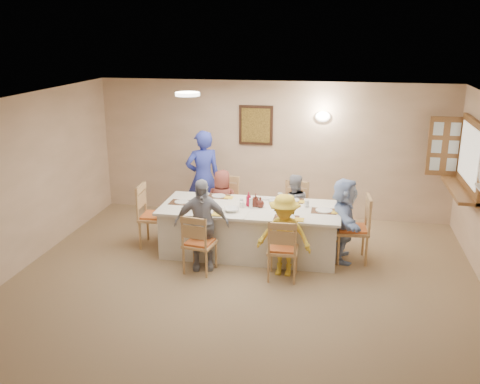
% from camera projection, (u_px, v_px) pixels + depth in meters
% --- Properties ---
extents(ground, '(7.00, 7.00, 0.00)m').
position_uv_depth(ground, '(235.00, 301.00, 6.92)').
color(ground, olive).
extents(room_walls, '(7.00, 7.00, 7.00)m').
position_uv_depth(room_walls, '(235.00, 189.00, 6.48)').
color(room_walls, tan).
rests_on(room_walls, ground).
extents(wall_picture, '(0.62, 0.05, 0.72)m').
position_uv_depth(wall_picture, '(256.00, 125.00, 9.73)').
color(wall_picture, '#391F14').
rests_on(wall_picture, room_walls).
extents(wall_sconce, '(0.26, 0.09, 0.18)m').
position_uv_depth(wall_sconce, '(323.00, 116.00, 9.44)').
color(wall_sconce, white).
rests_on(wall_sconce, room_walls).
extents(ceiling_light, '(0.36, 0.36, 0.05)m').
position_uv_depth(ceiling_light, '(187.00, 94.00, 7.79)').
color(ceiling_light, white).
rests_on(ceiling_light, room_walls).
extents(serving_hatch, '(0.06, 1.50, 1.15)m').
position_uv_depth(serving_hatch, '(471.00, 157.00, 8.16)').
color(serving_hatch, brown).
rests_on(serving_hatch, room_walls).
extents(hatch_sill, '(0.30, 1.50, 0.05)m').
position_uv_depth(hatch_sill, '(459.00, 190.00, 8.34)').
color(hatch_sill, brown).
rests_on(hatch_sill, room_walls).
extents(shutter_door, '(0.55, 0.04, 1.00)m').
position_uv_depth(shutter_door, '(445.00, 146.00, 8.92)').
color(shutter_door, brown).
rests_on(shutter_door, room_walls).
extents(dining_table, '(2.76, 1.17, 0.76)m').
position_uv_depth(dining_table, '(250.00, 230.00, 8.33)').
color(dining_table, silver).
rests_on(dining_table, ground).
extents(chair_back_left, '(0.51, 0.51, 0.97)m').
position_uv_depth(chair_back_left, '(224.00, 205.00, 9.16)').
color(chair_back_left, tan).
rests_on(chair_back_left, ground).
extents(chair_back_right, '(0.51, 0.51, 0.93)m').
position_uv_depth(chair_back_right, '(294.00, 211.00, 8.95)').
color(chair_back_right, tan).
rests_on(chair_back_right, ground).
extents(chair_front_left, '(0.49, 0.49, 0.89)m').
position_uv_depth(chair_front_left, '(200.00, 242.00, 7.66)').
color(chair_front_left, tan).
rests_on(chair_front_left, ground).
extents(chair_front_right, '(0.44, 0.44, 0.90)m').
position_uv_depth(chair_front_right, '(283.00, 248.00, 7.45)').
color(chair_front_right, tan).
rests_on(chair_front_right, ground).
extents(chair_left_end, '(0.51, 0.51, 1.02)m').
position_uv_depth(chair_left_end, '(155.00, 216.00, 8.57)').
color(chair_left_end, tan).
rests_on(chair_left_end, ground).
extents(chair_right_end, '(0.53, 0.53, 1.03)m').
position_uv_depth(chair_right_end, '(352.00, 228.00, 8.01)').
color(chair_right_end, tan).
rests_on(chair_right_end, ground).
extents(diner_back_left, '(0.56, 0.37, 1.14)m').
position_uv_depth(diner_back_left, '(222.00, 203.00, 9.02)').
color(diner_back_left, brown).
rests_on(diner_back_left, ground).
extents(diner_back_right, '(0.67, 0.59, 1.12)m').
position_uv_depth(diner_back_right, '(293.00, 207.00, 8.80)').
color(diner_back_right, '#8E909F').
rests_on(diner_back_right, ground).
extents(diner_front_left, '(0.92, 0.64, 1.36)m').
position_uv_depth(diner_front_left, '(202.00, 224.00, 7.71)').
color(diner_front_left, '#999AA6').
rests_on(diner_front_left, ground).
extents(diner_front_right, '(0.86, 0.59, 1.20)m').
position_uv_depth(diner_front_right, '(284.00, 235.00, 7.52)').
color(diner_front_right, yellow).
rests_on(diner_front_right, ground).
extents(diner_right_end, '(1.27, 0.61, 1.29)m').
position_uv_depth(diner_right_end, '(344.00, 220.00, 7.99)').
color(diner_right_end, '#AAC5F8').
rests_on(diner_right_end, ground).
extents(caregiver, '(0.96, 0.93, 1.71)m').
position_uv_depth(caregiver, '(203.00, 178.00, 9.46)').
color(caregiver, '#2E3CB1').
rests_on(caregiver, ground).
extents(placemat_fl, '(0.32, 0.24, 0.01)m').
position_uv_depth(placemat_fl, '(206.00, 213.00, 7.93)').
color(placemat_fl, '#472B19').
rests_on(placemat_fl, dining_table).
extents(plate_fl, '(0.22, 0.22, 0.01)m').
position_uv_depth(plate_fl, '(206.00, 212.00, 7.93)').
color(plate_fl, white).
rests_on(plate_fl, dining_table).
extents(napkin_fl, '(0.15, 0.15, 0.01)m').
position_uv_depth(napkin_fl, '(217.00, 214.00, 7.85)').
color(napkin_fl, yellow).
rests_on(napkin_fl, dining_table).
extents(placemat_fr, '(0.36, 0.27, 0.01)m').
position_uv_depth(placemat_fr, '(286.00, 218.00, 7.71)').
color(placemat_fr, '#472B19').
rests_on(placemat_fr, dining_table).
extents(plate_fr, '(0.25, 0.25, 0.02)m').
position_uv_depth(plate_fr, '(286.00, 217.00, 7.71)').
color(plate_fr, white).
rests_on(plate_fr, dining_table).
extents(napkin_fr, '(0.15, 0.15, 0.01)m').
position_uv_depth(napkin_fr, '(299.00, 220.00, 7.63)').
color(napkin_fr, yellow).
rests_on(napkin_fr, dining_table).
extents(placemat_bl, '(0.36, 0.26, 0.01)m').
position_uv_depth(placemat_bl, '(219.00, 196.00, 8.72)').
color(placemat_bl, '#472B19').
rests_on(placemat_bl, dining_table).
extents(plate_bl, '(0.22, 0.22, 0.01)m').
position_uv_depth(plate_bl, '(219.00, 196.00, 8.71)').
color(plate_bl, white).
rests_on(plate_bl, dining_table).
extents(napkin_bl, '(0.13, 0.13, 0.01)m').
position_uv_depth(napkin_bl, '(229.00, 197.00, 8.64)').
color(napkin_bl, yellow).
rests_on(napkin_bl, dining_table).
extents(placemat_br, '(0.36, 0.27, 0.01)m').
position_uv_depth(placemat_br, '(292.00, 201.00, 8.50)').
color(placemat_br, '#472B19').
rests_on(placemat_br, dining_table).
extents(plate_br, '(0.24, 0.24, 0.01)m').
position_uv_depth(plate_br, '(292.00, 200.00, 8.50)').
color(plate_br, white).
rests_on(plate_br, dining_table).
extents(napkin_br, '(0.13, 0.13, 0.01)m').
position_uv_depth(napkin_br, '(303.00, 202.00, 8.42)').
color(napkin_br, yellow).
rests_on(napkin_br, dining_table).
extents(placemat_le, '(0.37, 0.28, 0.01)m').
position_uv_depth(placemat_le, '(182.00, 202.00, 8.41)').
color(placemat_le, '#472B19').
rests_on(placemat_le, dining_table).
extents(plate_le, '(0.22, 0.22, 0.01)m').
position_uv_depth(plate_le, '(182.00, 202.00, 8.41)').
color(plate_le, white).
rests_on(plate_le, dining_table).
extents(napkin_le, '(0.14, 0.14, 0.01)m').
position_uv_depth(napkin_le, '(192.00, 204.00, 8.33)').
color(napkin_le, yellow).
rests_on(napkin_le, dining_table).
extents(placemat_re, '(0.38, 0.28, 0.01)m').
position_uv_depth(placemat_re, '(324.00, 211.00, 8.01)').
color(placemat_re, '#472B19').
rests_on(placemat_re, dining_table).
extents(plate_re, '(0.25, 0.25, 0.02)m').
position_uv_depth(plate_re, '(324.00, 210.00, 8.01)').
color(plate_re, white).
rests_on(plate_re, dining_table).
extents(napkin_re, '(0.13, 0.13, 0.01)m').
position_uv_depth(napkin_re, '(336.00, 212.00, 7.93)').
color(napkin_re, yellow).
rests_on(napkin_re, dining_table).
extents(teacup_a, '(0.16, 0.16, 0.08)m').
position_uv_depth(teacup_a, '(196.00, 208.00, 8.01)').
color(teacup_a, white).
rests_on(teacup_a, dining_table).
extents(teacup_b, '(0.10, 0.10, 0.08)m').
position_uv_depth(teacup_b, '(280.00, 195.00, 8.65)').
color(teacup_b, white).
rests_on(teacup_b, dining_table).
extents(bowl_a, '(0.34, 0.34, 0.06)m').
position_uv_depth(bowl_a, '(232.00, 210.00, 8.00)').
color(bowl_a, white).
rests_on(bowl_a, dining_table).
extents(bowl_b, '(0.22, 0.22, 0.05)m').
position_uv_depth(bowl_b, '(274.00, 201.00, 8.40)').
color(bowl_b, white).
rests_on(bowl_b, dining_table).
extents(condiment_ketchup, '(0.14, 0.14, 0.22)m').
position_uv_depth(condiment_ketchup, '(249.00, 199.00, 8.22)').
color(condiment_ketchup, '#A50E2B').
rests_on(condiment_ketchup, dining_table).
extents(condiment_brown, '(0.11, 0.11, 0.20)m').
position_uv_depth(condiment_brown, '(256.00, 200.00, 8.21)').
color(condiment_brown, '#4A1A13').
rests_on(condiment_brown, dining_table).
extents(condiment_malt, '(0.17, 0.17, 0.16)m').
position_uv_depth(condiment_malt, '(260.00, 202.00, 8.17)').
color(condiment_malt, '#4A1A13').
rests_on(condiment_malt, dining_table).
extents(drinking_glass, '(0.06, 0.06, 0.09)m').
position_uv_depth(drinking_glass, '(241.00, 202.00, 8.27)').
color(drinking_glass, silver).
rests_on(drinking_glass, dining_table).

